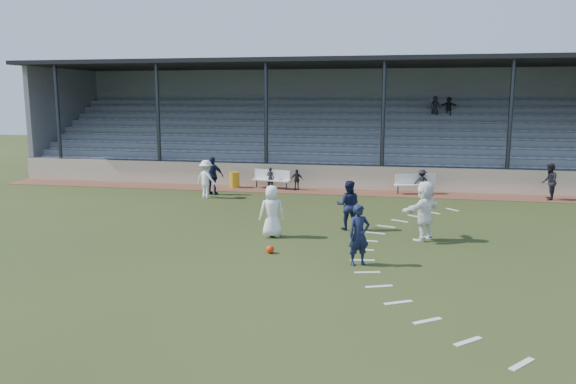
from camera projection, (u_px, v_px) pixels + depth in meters
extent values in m
plane|color=#2B3716|center=(273.00, 245.00, 17.85)|extent=(90.00, 90.00, 0.00)
cube|color=brown|center=(319.00, 191.00, 28.00)|extent=(34.00, 2.00, 0.02)
cube|color=beige|center=(322.00, 177.00, 28.92)|extent=(34.00, 0.18, 1.20)
cube|color=silver|center=(271.00, 180.00, 28.67)|extent=(2.04, 0.83, 0.06)
cube|color=silver|center=(272.00, 175.00, 28.84)|extent=(1.96, 0.50, 0.54)
cylinder|color=#2B2D32|center=(257.00, 184.00, 29.05)|extent=(0.06, 0.06, 0.40)
cylinder|color=#2B2D32|center=(286.00, 186.00, 28.36)|extent=(0.06, 0.06, 0.40)
cube|color=silver|center=(415.00, 185.00, 27.10)|extent=(2.04, 0.89, 0.06)
cube|color=silver|center=(415.00, 179.00, 27.27)|extent=(1.95, 0.56, 0.54)
cylinder|color=#2B2D32|center=(398.00, 190.00, 27.09)|extent=(0.06, 0.06, 0.40)
cylinder|color=#2B2D32|center=(432.00, 190.00, 27.18)|extent=(0.06, 0.06, 0.40)
cylinder|color=gold|center=(235.00, 180.00, 29.05)|extent=(0.50, 0.50, 0.81)
sphere|color=red|center=(270.00, 249.00, 16.91)|extent=(0.24, 0.24, 0.24)
imported|color=white|center=(272.00, 211.00, 18.77)|extent=(1.01, 0.86, 1.76)
imported|color=#141A38|center=(359.00, 235.00, 15.62)|extent=(0.75, 0.67, 1.72)
imported|color=#141A38|center=(348.00, 205.00, 19.83)|extent=(0.88, 0.70, 1.76)
imported|color=white|center=(206.00, 179.00, 26.12)|extent=(1.30, 1.05, 1.76)
imported|color=#141A38|center=(213.00, 176.00, 26.95)|extent=(1.08, 0.48, 1.82)
imported|color=white|center=(425.00, 211.00, 18.33)|extent=(1.55, 1.82, 1.97)
imported|color=black|center=(549.00, 182.00, 25.50)|extent=(0.79, 0.93, 1.67)
imported|color=black|center=(270.00, 178.00, 28.63)|extent=(0.42, 0.30, 1.10)
imported|color=black|center=(297.00, 180.00, 28.25)|extent=(0.62, 0.29, 1.04)
imported|color=black|center=(422.00, 182.00, 27.10)|extent=(0.79, 0.48, 1.19)
cube|color=gray|center=(324.00, 175.00, 29.45)|extent=(34.00, 0.80, 1.20)
cube|color=#8593A1|center=(324.00, 163.00, 29.44)|extent=(33.00, 0.28, 0.10)
cube|color=gray|center=(326.00, 169.00, 30.19)|extent=(34.00, 0.80, 1.60)
cube|color=#8593A1|center=(326.00, 154.00, 30.14)|extent=(33.00, 0.28, 0.10)
cube|color=gray|center=(328.00, 164.00, 30.93)|extent=(34.00, 0.80, 2.00)
cube|color=#8593A1|center=(328.00, 145.00, 30.85)|extent=(33.00, 0.28, 0.10)
cube|color=gray|center=(330.00, 159.00, 31.67)|extent=(34.00, 0.80, 2.40)
cube|color=#8593A1|center=(330.00, 137.00, 31.56)|extent=(33.00, 0.28, 0.10)
cube|color=gray|center=(331.00, 154.00, 32.41)|extent=(34.00, 0.80, 2.80)
cube|color=#8593A1|center=(332.00, 129.00, 32.26)|extent=(33.00, 0.28, 0.10)
cube|color=gray|center=(333.00, 149.00, 33.15)|extent=(34.00, 0.80, 3.20)
cube|color=#8593A1|center=(334.00, 121.00, 32.97)|extent=(33.00, 0.28, 0.10)
cube|color=gray|center=(335.00, 145.00, 33.89)|extent=(34.00, 0.80, 3.60)
cube|color=#8593A1|center=(335.00, 114.00, 33.68)|extent=(33.00, 0.28, 0.10)
cube|color=gray|center=(336.00, 140.00, 34.63)|extent=(34.00, 0.80, 4.00)
cube|color=#8593A1|center=(337.00, 107.00, 34.38)|extent=(33.00, 0.28, 0.10)
cube|color=gray|center=(338.00, 136.00, 35.37)|extent=(34.00, 0.80, 4.40)
cube|color=#8593A1|center=(339.00, 100.00, 35.09)|extent=(33.00, 0.28, 0.10)
cube|color=gray|center=(339.00, 120.00, 35.78)|extent=(34.00, 0.40, 6.40)
cube|color=gray|center=(68.00, 120.00, 35.57)|extent=(0.30, 7.80, 6.40)
cube|color=black|center=(332.00, 64.00, 31.46)|extent=(34.60, 9.00, 0.22)
cylinder|color=#2B2D32|center=(58.00, 122.00, 31.48)|extent=(0.20, 0.20, 6.50)
cylinder|color=#2B2D32|center=(158.00, 123.00, 30.32)|extent=(0.20, 0.20, 6.50)
cylinder|color=#2B2D32|center=(266.00, 124.00, 29.15)|extent=(0.20, 0.20, 6.50)
cylinder|color=#2B2D32|center=(383.00, 125.00, 27.99)|extent=(0.20, 0.20, 6.50)
cylinder|color=#2B2D32|center=(510.00, 127.00, 26.83)|extent=(0.20, 0.20, 6.50)
cylinder|color=#2B2D32|center=(323.00, 164.00, 28.81)|extent=(34.00, 0.05, 0.05)
imported|color=black|center=(435.00, 106.00, 32.41)|extent=(0.60, 0.45, 1.10)
imported|color=black|center=(449.00, 106.00, 32.27)|extent=(1.04, 0.57, 1.07)
cube|color=silver|center=(452.00, 210.00, 23.44)|extent=(0.54, 0.61, 0.01)
cube|color=silver|center=(433.00, 213.00, 22.84)|extent=(0.59, 0.56, 0.01)
cube|color=silver|center=(416.00, 216.00, 22.13)|extent=(0.64, 0.51, 0.01)
cube|color=silver|center=(400.00, 221.00, 21.31)|extent=(0.67, 0.44, 0.01)
cube|color=silver|center=(386.00, 226.00, 20.41)|extent=(0.70, 0.37, 0.01)
cube|color=silver|center=(375.00, 233.00, 19.43)|extent=(0.71, 0.29, 0.01)
cube|color=silver|center=(367.00, 241.00, 18.39)|extent=(0.71, 0.21, 0.01)
cube|color=silver|center=(363.00, 250.00, 17.30)|extent=(0.70, 0.12, 0.01)
cube|color=silver|center=(362.00, 260.00, 16.19)|extent=(0.71, 0.21, 0.01)
cube|color=silver|center=(367.00, 272.00, 15.06)|extent=(0.71, 0.29, 0.01)
cube|color=silver|center=(379.00, 286.00, 13.95)|extent=(0.70, 0.37, 0.01)
cube|color=silver|center=(398.00, 302.00, 12.85)|extent=(0.67, 0.44, 0.01)
cube|color=silver|center=(427.00, 321.00, 11.80)|extent=(0.64, 0.51, 0.01)
cube|color=silver|center=(468.00, 341.00, 10.81)|extent=(0.59, 0.56, 0.01)
cube|color=silver|center=(522.00, 364.00, 9.89)|extent=(0.54, 0.61, 0.01)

